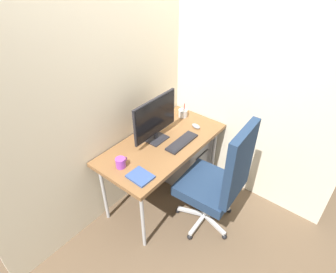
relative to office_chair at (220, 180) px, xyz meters
name	(u,v)px	position (x,y,z in m)	size (l,w,h in m)	color
ground_plane	(164,195)	(-0.02, 0.65, -0.63)	(8.00, 8.00, 0.00)	brown
wall_back	(132,70)	(-0.02, 1.01, 0.77)	(3.11, 0.04, 2.80)	beige
wall_side_right	(229,64)	(0.68, 0.39, 0.77)	(0.04, 2.44, 2.80)	beige
desk	(163,146)	(-0.02, 0.65, 0.07)	(1.33, 0.66, 0.75)	brown
office_chair	(220,180)	(0.00, 0.00, 0.00)	(0.58, 0.60, 1.22)	black
filing_cabinet	(185,155)	(0.39, 0.66, -0.31)	(0.46, 0.47, 0.64)	slate
monitor	(155,118)	(-0.02, 0.74, 0.36)	(0.56, 0.17, 0.45)	black
keyboard	(182,142)	(0.09, 0.49, 0.13)	(0.39, 0.12, 0.02)	black
mouse	(196,126)	(0.40, 0.54, 0.14)	(0.06, 0.11, 0.03)	gray
pen_holder	(183,113)	(0.50, 0.78, 0.17)	(0.10, 0.10, 0.17)	silver
notebook	(140,177)	(-0.51, 0.48, 0.13)	(0.16, 0.20, 0.02)	#334C8C
coffee_mug	(121,163)	(-0.52, 0.70, 0.17)	(0.12, 0.09, 0.09)	purple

